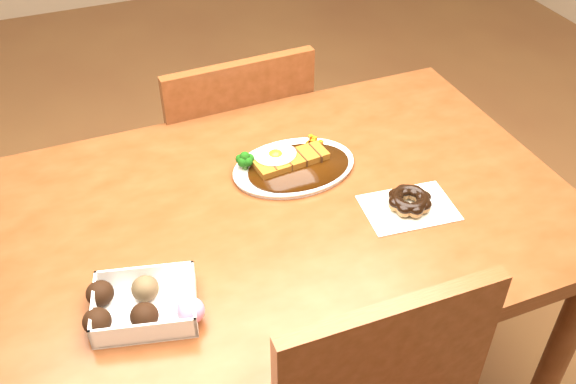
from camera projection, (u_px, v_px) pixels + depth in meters
name	position (u px, v px, depth m)	size (l,w,h in m)	color
table	(285.00, 240.00, 1.40)	(1.20, 0.80, 0.75)	#542910
chair_far	(230.00, 163.00, 1.90)	(0.44, 0.44, 0.87)	#542910
katsu_curry_plate	(291.00, 164.00, 1.42)	(0.28, 0.20, 0.05)	white
donut_box	(142.00, 304.00, 1.10)	(0.21, 0.17, 0.05)	white
pon_de_ring	(410.00, 201.00, 1.32)	(0.20, 0.15, 0.04)	silver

